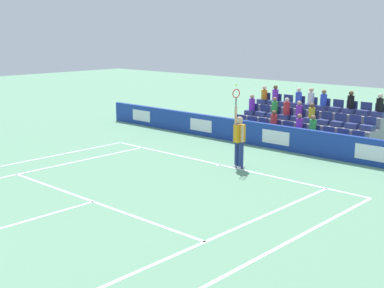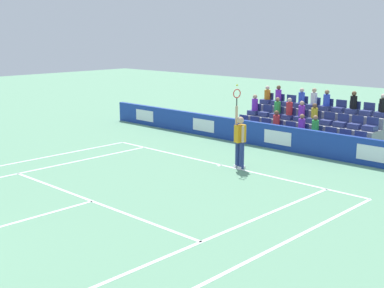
{
  "view_description": "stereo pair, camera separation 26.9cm",
  "coord_description": "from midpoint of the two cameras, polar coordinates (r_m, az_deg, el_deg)",
  "views": [
    {
      "loc": [
        -11.31,
        1.79,
        4.61
      ],
      "look_at": [
        -0.34,
        -10.04,
        1.1
      ],
      "focal_mm": 48.78,
      "sensor_mm": 36.0,
      "label": 1
    },
    {
      "loc": [
        -11.5,
        1.6,
        4.61
      ],
      "look_at": [
        -0.34,
        -10.04,
        1.1
      ],
      "focal_mm": 48.78,
      "sensor_mm": 36.0,
      "label": 2
    }
  ],
  "objects": [
    {
      "name": "line_baseline",
      "position": [
        18.33,
        2.73,
        -2.29
      ],
      "size": [
        10.97,
        0.1,
        0.01
      ],
      "primitive_type": "cube",
      "color": "white",
      "rests_on": "ground"
    },
    {
      "name": "line_service",
      "position": [
        14.72,
        -11.27,
        -6.2
      ],
      "size": [
        8.23,
        0.1,
        0.01
      ],
      "primitive_type": "cube",
      "color": "white",
      "rests_on": "ground"
    },
    {
      "name": "line_singles_sideline_left",
      "position": [
        17.9,
        -20.26,
        -3.41
      ],
      "size": [
        0.1,
        11.89,
        0.01
      ],
      "primitive_type": "cube",
      "color": "white",
      "rests_on": "ground"
    },
    {
      "name": "line_singles_sideline_right",
      "position": [
        11.52,
        -0.77,
        -11.29
      ],
      "size": [
        0.1,
        11.89,
        0.01
      ],
      "primitive_type": "cube",
      "color": "white",
      "rests_on": "ground"
    },
    {
      "name": "line_doubles_sideline_right",
      "position": [
        10.71,
        4.69,
        -13.25
      ],
      "size": [
        0.1,
        11.89,
        0.01
      ],
      "primitive_type": "cube",
      "color": "white",
      "rests_on": "ground"
    },
    {
      "name": "line_centre_mark",
      "position": [
        18.25,
        2.52,
        -2.35
      ],
      "size": [
        0.1,
        0.2,
        0.01
      ],
      "primitive_type": "cube",
      "color": "white",
      "rests_on": "ground"
    },
    {
      "name": "sponsor_barrier",
      "position": [
        20.95,
        8.92,
        0.76
      ],
      "size": [
        19.89,
        0.22,
        0.96
      ],
      "color": "#193899",
      "rests_on": "ground"
    },
    {
      "name": "tennis_player",
      "position": [
        17.8,
        4.74,
        0.51
      ],
      "size": [
        0.51,
        0.41,
        2.85
      ],
      "color": "navy",
      "rests_on": "ground"
    },
    {
      "name": "stadium_stand",
      "position": [
        22.87,
        12.15,
        1.83
      ],
      "size": [
        6.2,
        2.85,
        2.19
      ],
      "color": "gray",
      "rests_on": "ground"
    }
  ]
}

